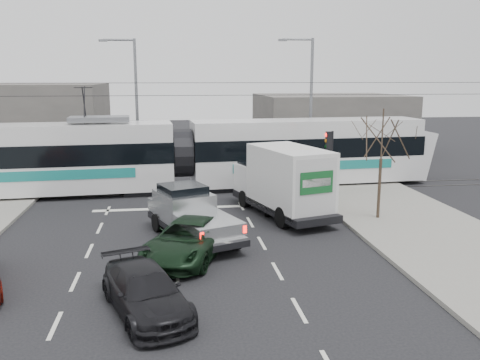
{
  "coord_description": "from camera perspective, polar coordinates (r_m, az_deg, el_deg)",
  "views": [
    {
      "loc": [
        -1.79,
        -19.08,
        6.53
      ],
      "look_at": [
        1.36,
        3.93,
        1.8
      ],
      "focal_mm": 38.0,
      "sensor_mm": 36.0,
      "label": 1
    }
  ],
  "objects": [
    {
      "name": "rails",
      "position": [
        29.85,
        -4.17,
        -1.13
      ],
      "size": [
        60.0,
        1.6,
        0.03
      ],
      "primitive_type": "cube",
      "color": "#33302D",
      "rests_on": "ground"
    },
    {
      "name": "silver_pickup",
      "position": [
        20.95,
        -5.62,
        -3.73
      ],
      "size": [
        3.9,
        6.07,
        2.09
      ],
      "rotation": [
        0.0,
        0.0,
        0.37
      ],
      "color": "black",
      "rests_on": "ground"
    },
    {
      "name": "tram",
      "position": [
        29.64,
        -6.6,
        2.86
      ],
      "size": [
        29.29,
        4.88,
        5.95
      ],
      "rotation": [
        0.0,
        0.0,
        0.07
      ],
      "color": "white",
      "rests_on": "ground"
    },
    {
      "name": "sidewalk_right",
      "position": [
        22.85,
        20.88,
        -5.67
      ],
      "size": [
        6.0,
        60.0,
        0.15
      ],
      "primitive_type": "cube",
      "color": "gray",
      "rests_on": "ground"
    },
    {
      "name": "navy_pickup",
      "position": [
        25.81,
        4.85,
        -0.97
      ],
      "size": [
        2.54,
        4.89,
        1.96
      ],
      "rotation": [
        0.0,
        0.0,
        -0.19
      ],
      "color": "black",
      "rests_on": "ground"
    },
    {
      "name": "street_lamp_far",
      "position": [
        35.19,
        -11.84,
        8.96
      ],
      "size": [
        2.38,
        0.25,
        9.0
      ],
      "color": "slate",
      "rests_on": "ground"
    },
    {
      "name": "dark_car",
      "position": [
        14.77,
        -10.56,
        -12.22
      ],
      "size": [
        3.13,
        4.71,
        1.27
      ],
      "primitive_type": "imported",
      "rotation": [
        0.0,
        0.0,
        0.34
      ],
      "color": "black",
      "rests_on": "ground"
    },
    {
      "name": "catenary",
      "position": [
        29.25,
        -4.28,
        6.28
      ],
      "size": [
        60.0,
        0.2,
        7.0
      ],
      "color": "black",
      "rests_on": "ground"
    },
    {
      "name": "building_right",
      "position": [
        45.41,
        9.97,
        6.25
      ],
      "size": [
        12.0,
        10.0,
        5.0
      ],
      "primitive_type": "cube",
      "color": "#69625F",
      "rests_on": "ground"
    },
    {
      "name": "building_left",
      "position": [
        43.0,
        -24.4,
        5.78
      ],
      "size": [
        14.0,
        10.0,
        6.0
      ],
      "primitive_type": "cube",
      "color": "#69625F",
      "rests_on": "ground"
    },
    {
      "name": "box_truck",
      "position": [
        24.09,
        4.91,
        -0.21
      ],
      "size": [
        4.07,
        7.06,
        3.34
      ],
      "rotation": [
        0.0,
        0.0,
        0.28
      ],
      "color": "black",
      "rests_on": "ground"
    },
    {
      "name": "ground",
      "position": [
        20.24,
        -2.32,
        -7.31
      ],
      "size": [
        120.0,
        120.0,
        0.0
      ],
      "primitive_type": "plane",
      "color": "black",
      "rests_on": "ground"
    },
    {
      "name": "green_car",
      "position": [
        18.76,
        -5.85,
        -6.66
      ],
      "size": [
        4.04,
        5.5,
        1.39
      ],
      "primitive_type": "imported",
      "rotation": [
        0.0,
        0.0,
        -0.39
      ],
      "color": "black",
      "rests_on": "ground"
    },
    {
      "name": "traffic_signal",
      "position": [
        27.14,
        10.02,
        3.31
      ],
      "size": [
        0.44,
        0.44,
        3.6
      ],
      "color": "black",
      "rests_on": "ground"
    },
    {
      "name": "bare_tree",
      "position": [
        23.69,
        15.66,
        4.45
      ],
      "size": [
        2.4,
        2.4,
        5.0
      ],
      "color": "#47382B",
      "rests_on": "ground"
    },
    {
      "name": "street_lamp_near",
      "position": [
        34.34,
        7.68,
        9.04
      ],
      "size": [
        2.38,
        0.25,
        9.0
      ],
      "color": "slate",
      "rests_on": "ground"
    }
  ]
}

